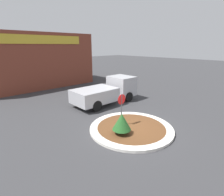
{
  "coord_description": "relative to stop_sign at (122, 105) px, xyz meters",
  "views": [
    {
      "loc": [
        -7.55,
        -6.2,
        4.94
      ],
      "look_at": [
        1.01,
        2.77,
        1.19
      ],
      "focal_mm": 28.0,
      "sensor_mm": 36.0,
      "label": 1
    }
  ],
  "objects": [
    {
      "name": "ground_plane",
      "position": [
        0.23,
        -0.63,
        -1.48
      ],
      "size": [
        120.0,
        120.0,
        0.0
      ],
      "primitive_type": "plane",
      "color": "#38383A"
    },
    {
      "name": "traffic_island",
      "position": [
        0.23,
        -0.63,
        -1.4
      ],
      "size": [
        5.06,
        5.06,
        0.15
      ],
      "color": "silver",
      "rests_on": "ground_plane"
    },
    {
      "name": "stop_sign",
      "position": [
        0.0,
        0.0,
        0.0
      ],
      "size": [
        0.63,
        0.07,
        2.16
      ],
      "color": "#4C4C51",
      "rests_on": "ground_plane"
    },
    {
      "name": "island_shrub",
      "position": [
        -0.79,
        -0.77,
        -0.6
      ],
      "size": [
        1.06,
        1.06,
        1.19
      ],
      "color": "brown",
      "rests_on": "traffic_island"
    },
    {
      "name": "utility_truck",
      "position": [
        2.72,
        4.26,
        -0.41
      ],
      "size": [
        5.97,
        2.55,
        2.15
      ],
      "rotation": [
        0.0,
        0.0,
        -0.02
      ],
      "color": "#B2B2B7",
      "rests_on": "ground_plane"
    },
    {
      "name": "storefront_building",
      "position": [
        0.81,
        15.54,
        1.7
      ],
      "size": [
        13.22,
        6.07,
        6.34
      ],
      "color": "brown",
      "rests_on": "ground_plane"
    }
  ]
}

